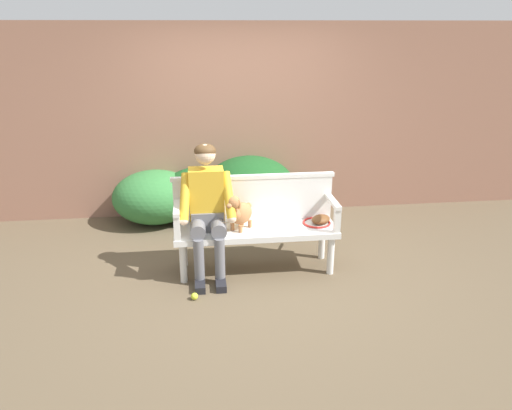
{
  "coord_description": "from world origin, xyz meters",
  "views": [
    {
      "loc": [
        -0.57,
        -4.63,
        2.4
      ],
      "look_at": [
        0.0,
        0.0,
        0.71
      ],
      "focal_mm": 35.06,
      "sensor_mm": 36.0,
      "label": 1
    }
  ],
  "objects_px": {
    "tennis_racket": "(317,222)",
    "baseball_glove": "(321,219)",
    "person_seated": "(207,205)",
    "dog_on_bench": "(239,212)",
    "garden_bench": "(256,234)",
    "tennis_ball": "(194,296)"
  },
  "relations": [
    {
      "from": "garden_bench",
      "to": "person_seated",
      "type": "height_order",
      "value": "person_seated"
    },
    {
      "from": "garden_bench",
      "to": "tennis_racket",
      "type": "distance_m",
      "value": 0.66
    },
    {
      "from": "dog_on_bench",
      "to": "baseball_glove",
      "type": "height_order",
      "value": "dog_on_bench"
    },
    {
      "from": "tennis_racket",
      "to": "baseball_glove",
      "type": "xyz_separation_m",
      "value": [
        0.03,
        -0.03,
        0.04
      ]
    },
    {
      "from": "tennis_racket",
      "to": "baseball_glove",
      "type": "distance_m",
      "value": 0.05
    },
    {
      "from": "tennis_ball",
      "to": "tennis_racket",
      "type": "bearing_deg",
      "value": 25.48
    },
    {
      "from": "person_seated",
      "to": "tennis_racket",
      "type": "distance_m",
      "value": 1.17
    },
    {
      "from": "tennis_racket",
      "to": "person_seated",
      "type": "bearing_deg",
      "value": -175.6
    },
    {
      "from": "garden_bench",
      "to": "baseball_glove",
      "type": "bearing_deg",
      "value": 4.0
    },
    {
      "from": "dog_on_bench",
      "to": "baseball_glove",
      "type": "relative_size",
      "value": 1.74
    },
    {
      "from": "tennis_racket",
      "to": "baseball_glove",
      "type": "relative_size",
      "value": 2.63
    },
    {
      "from": "garden_bench",
      "to": "person_seated",
      "type": "bearing_deg",
      "value": -178.73
    },
    {
      "from": "dog_on_bench",
      "to": "tennis_racket",
      "type": "distance_m",
      "value": 0.85
    },
    {
      "from": "dog_on_bench",
      "to": "tennis_ball",
      "type": "bearing_deg",
      "value": -131.91
    },
    {
      "from": "garden_bench",
      "to": "baseball_glove",
      "type": "distance_m",
      "value": 0.69
    },
    {
      "from": "person_seated",
      "to": "tennis_ball",
      "type": "bearing_deg",
      "value": -106.39
    },
    {
      "from": "person_seated",
      "to": "dog_on_bench",
      "type": "relative_size",
      "value": 3.47
    },
    {
      "from": "tennis_racket",
      "to": "tennis_ball",
      "type": "distance_m",
      "value": 1.49
    },
    {
      "from": "dog_on_bench",
      "to": "garden_bench",
      "type": "bearing_deg",
      "value": 5.07
    },
    {
      "from": "garden_bench",
      "to": "baseball_glove",
      "type": "relative_size",
      "value": 7.45
    },
    {
      "from": "tennis_racket",
      "to": "dog_on_bench",
      "type": "bearing_deg",
      "value": -173.62
    },
    {
      "from": "tennis_racket",
      "to": "baseball_glove",
      "type": "height_order",
      "value": "baseball_glove"
    }
  ]
}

